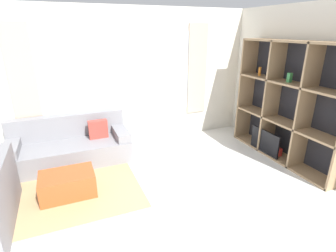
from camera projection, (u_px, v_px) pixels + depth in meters
wall_back at (120, 79)px, 5.14m from camera, size 6.71×0.11×2.70m
wall_right at (296, 85)px, 4.66m from camera, size 0.07×4.57×2.70m
area_rug at (49, 194)px, 3.85m from camera, size 2.62×1.73×0.01m
shelving_unit at (289, 105)px, 4.63m from camera, size 0.40×2.29×2.11m
couch_main at (71, 147)px, 4.74m from camera, size 2.05×0.86×0.81m
ottoman at (68, 184)px, 3.79m from camera, size 0.75×0.51×0.35m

